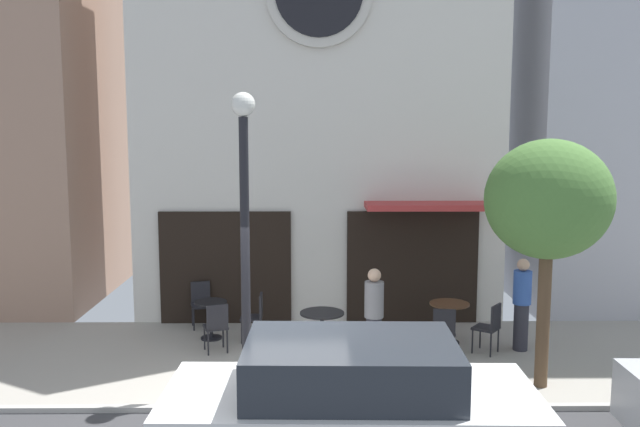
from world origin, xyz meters
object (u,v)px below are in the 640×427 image
cafe_table_center (211,314)px  pedestrian_grey (374,316)px  street_lamp (245,241)px  cafe_chair_curbside (444,329)px  cafe_table_rightmost (449,314)px  cafe_table_near_curb (322,323)px  pedestrian_blue (522,303)px  street_tree (548,201)px  cafe_chair_by_entrance (490,325)px  cafe_chair_right_end (201,301)px  cafe_chair_near_tree (216,324)px  parked_car_white (351,407)px  cafe_chair_mid_row (256,314)px

cafe_table_center → pedestrian_grey: 3.33m
street_lamp → cafe_chair_curbside: (3.28, 1.25, -1.75)m
street_lamp → pedestrian_grey: (2.03, 0.87, -1.42)m
cafe_table_rightmost → pedestrian_grey: bearing=-141.5°
cafe_table_near_curb → pedestrian_blue: (3.57, 0.24, 0.29)m
street_tree → pedestrian_blue: 2.64m
cafe_table_center → cafe_chair_by_entrance: (5.06, -0.89, 0.05)m
cafe_chair_right_end → cafe_chair_near_tree: bearing=-71.3°
cafe_table_near_curb → pedestrian_blue: pedestrian_blue is taller
parked_car_white → cafe_table_rightmost: bearing=65.5°
pedestrian_blue → parked_car_white: size_ratio=0.38×
cafe_table_rightmost → cafe_chair_near_tree: cafe_chair_near_tree is taller
cafe_chair_mid_row → parked_car_white: (1.51, -4.72, 0.23)m
cafe_chair_by_entrance → pedestrian_blue: bearing=17.9°
cafe_table_near_curb → cafe_chair_curbside: (2.10, -0.18, -0.04)m
cafe_chair_right_end → cafe_chair_by_entrance: 5.63m
cafe_table_near_curb → cafe_chair_mid_row: (-1.23, 0.79, -0.04)m
street_lamp → pedestrian_blue: 5.23m
pedestrian_grey → cafe_table_center: bearing=153.0°
street_lamp → cafe_table_near_curb: (1.18, 1.43, -1.71)m
cafe_chair_right_end → pedestrian_blue: pedestrian_blue is taller
cafe_table_center → cafe_chair_near_tree: bearing=-74.5°
street_tree → cafe_table_near_curb: street_tree is taller
street_lamp → cafe_table_center: 3.11m
cafe_chair_right_end → cafe_chair_mid_row: (1.18, -0.94, 0.00)m
cafe_chair_mid_row → pedestrian_grey: size_ratio=0.54×
street_lamp → cafe_chair_by_entrance: street_lamp is taller
pedestrian_blue → cafe_table_rightmost: bearing=162.1°
cafe_chair_right_end → cafe_chair_by_entrance: same height
cafe_chair_right_end → pedestrian_grey: bearing=-35.1°
cafe_chair_near_tree → pedestrian_blue: pedestrian_blue is taller
cafe_table_rightmost → cafe_chair_curbside: (-0.26, -0.82, -0.02)m
cafe_chair_curbside → pedestrian_blue: bearing=16.1°
cafe_chair_right_end → parked_car_white: size_ratio=0.21×
cafe_chair_by_entrance → cafe_chair_right_end: bearing=162.7°
street_lamp → cafe_chair_right_end: 3.81m
cafe_table_center → street_lamp: bearing=-68.9°
street_lamp → street_tree: bearing=-0.1°
pedestrian_grey → pedestrian_blue: size_ratio=1.00×
cafe_chair_mid_row → pedestrian_blue: bearing=-6.5°
street_tree → cafe_table_near_curb: bearing=156.8°
cafe_chair_mid_row → pedestrian_grey: (2.08, -1.35, 0.33)m
pedestrian_grey → cafe_table_near_curb: bearing=146.5°
cafe_table_center → cafe_chair_mid_row: bearing=-9.8°
street_lamp → cafe_chair_mid_row: street_lamp is taller
street_tree → cafe_table_center: bearing=156.5°
cafe_chair_mid_row → cafe_chair_near_tree: bearing=-134.5°
cafe_table_center → cafe_chair_right_end: bearing=111.9°
street_tree → pedestrian_blue: size_ratio=2.28×
street_lamp → cafe_chair_near_tree: bearing=113.9°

